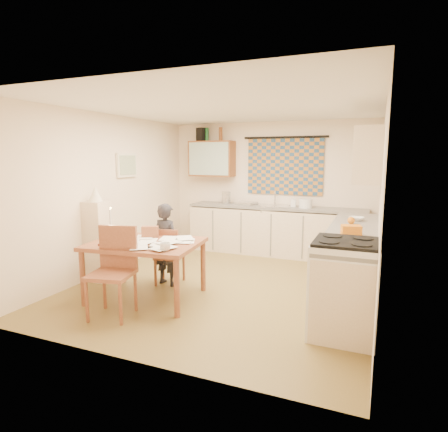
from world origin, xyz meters
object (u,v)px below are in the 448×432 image
at_px(counter_right, 351,264).
at_px(dining_table, 146,270).
at_px(stove, 344,289).
at_px(shelf_stand, 98,241).
at_px(chair_far, 169,266).
at_px(counter_back, 275,231).
at_px(person, 166,244).

distance_m(counter_right, dining_table, 2.68).
xyz_separation_m(stove, shelf_stand, (-3.54, 0.45, 0.09)).
height_order(dining_table, chair_far, chair_far).
xyz_separation_m(counter_right, dining_table, (-2.47, -1.03, -0.07)).
relative_size(counter_back, chair_far, 3.95).
bearing_deg(chair_far, person, 51.15).
height_order(stove, dining_table, stove).
xyz_separation_m(counter_back, dining_table, (-0.98, -2.83, -0.07)).
xyz_separation_m(stove, chair_far, (-2.48, 0.71, -0.24)).
xyz_separation_m(dining_table, shelf_stand, (-1.07, 0.34, 0.22)).
xyz_separation_m(dining_table, person, (-0.03, 0.56, 0.22)).
bearing_deg(counter_back, person, -113.98).
height_order(counter_right, person, person).
xyz_separation_m(dining_table, chair_far, (-0.01, 0.60, -0.12)).
relative_size(dining_table, person, 1.24).
distance_m(chair_far, person, 0.34).
distance_m(dining_table, shelf_stand, 1.14).
bearing_deg(counter_back, shelf_stand, -129.45).
height_order(chair_far, shelf_stand, shelf_stand).
xyz_separation_m(chair_far, shelf_stand, (-1.06, -0.26, 0.34)).
height_order(stove, person, person).
bearing_deg(person, counter_back, -102.65).
height_order(counter_right, shelf_stand, shelf_stand).
bearing_deg(person, shelf_stand, 23.40).
height_order(dining_table, shelf_stand, shelf_stand).
relative_size(stove, shelf_stand, 0.84).
distance_m(stove, shelf_stand, 3.57).
relative_size(counter_right, person, 2.48).
height_order(counter_back, shelf_stand, shelf_stand).
distance_m(counter_back, chair_far, 2.45).
bearing_deg(shelf_stand, stove, -7.30).
height_order(counter_right, dining_table, counter_right).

